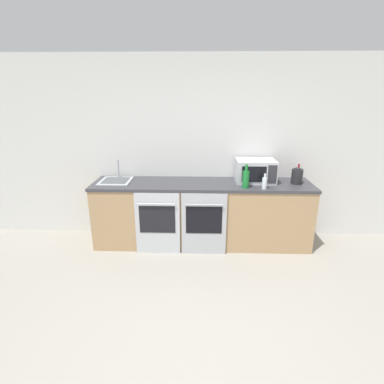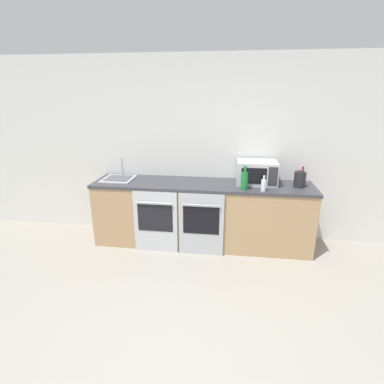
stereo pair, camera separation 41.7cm
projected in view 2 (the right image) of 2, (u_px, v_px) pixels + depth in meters
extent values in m
plane|color=gray|center=(173.00, 369.00, 2.37)|extent=(16.00, 16.00, 0.00)
cube|color=silver|center=(205.00, 150.00, 4.32)|extent=(10.00, 0.06, 2.60)
cube|color=tan|center=(202.00, 215.00, 4.26)|extent=(3.00, 0.65, 0.86)
cube|color=#38383D|center=(202.00, 184.00, 4.12)|extent=(3.02, 0.67, 0.04)
cube|color=#B7BABF|center=(156.00, 222.00, 4.02)|extent=(0.59, 0.03, 0.86)
cube|color=black|center=(155.00, 218.00, 3.98)|extent=(0.47, 0.01, 0.38)
cylinder|color=#B7BABF|center=(154.00, 203.00, 3.89)|extent=(0.49, 0.02, 0.02)
cube|color=#A8AAAF|center=(201.00, 225.00, 3.94)|extent=(0.59, 0.03, 0.86)
cube|color=black|center=(201.00, 221.00, 3.90)|extent=(0.47, 0.01, 0.38)
cylinder|color=#A8AAAF|center=(201.00, 205.00, 3.81)|extent=(0.49, 0.02, 0.02)
cube|color=#B7BABF|center=(257.00, 172.00, 4.06)|extent=(0.54, 0.39, 0.31)
cube|color=black|center=(254.00, 176.00, 3.88)|extent=(0.32, 0.01, 0.21)
cube|color=#2D2D33|center=(273.00, 177.00, 3.85)|extent=(0.12, 0.01, 0.25)
cylinder|color=#19722D|center=(245.00, 181.00, 3.81)|extent=(0.09, 0.09, 0.22)
cylinder|color=#19722D|center=(245.00, 169.00, 3.76)|extent=(0.04, 0.04, 0.09)
cylinder|color=silver|center=(263.00, 186.00, 3.75)|extent=(0.06, 0.06, 0.14)
cylinder|color=silver|center=(264.00, 178.00, 3.72)|extent=(0.03, 0.03, 0.06)
cylinder|color=maroon|center=(302.00, 178.00, 4.05)|extent=(0.07, 0.07, 0.17)
cylinder|color=maroon|center=(303.00, 169.00, 4.01)|extent=(0.03, 0.03, 0.07)
cylinder|color=#232326|center=(300.00, 179.00, 3.92)|extent=(0.15, 0.15, 0.21)
cylinder|color=#262628|center=(301.00, 171.00, 3.88)|extent=(0.08, 0.08, 0.01)
cube|color=#A8AAAF|center=(118.00, 179.00, 4.29)|extent=(0.42, 0.44, 0.01)
cube|color=#4C4F54|center=(118.00, 178.00, 4.29)|extent=(0.34, 0.32, 0.01)
cylinder|color=#A8AAAF|center=(122.00, 167.00, 4.42)|extent=(0.02, 0.02, 0.26)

